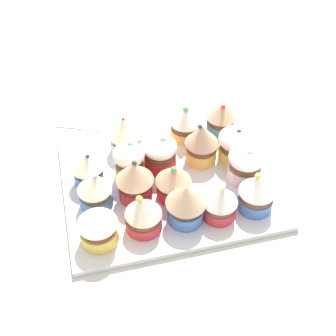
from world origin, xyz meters
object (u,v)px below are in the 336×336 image
Objects in this scene: cupcake_8 at (172,181)px; cupcake_10 at (143,213)px; cupcake_13 at (125,134)px; cupcake_1 at (245,164)px; cupcake_12 at (129,160)px; cupcake_2 at (235,144)px; cupcake_11 at (135,180)px; baking_tray at (168,182)px; cupcake_16 at (87,168)px; cupcake_15 at (95,190)px; cupcake_6 at (186,122)px; cupcake_5 at (202,143)px; cupcake_4 at (220,201)px; cupcake_0 at (257,192)px; cupcake_3 at (221,117)px; cupcake_14 at (98,225)px; napkin at (100,107)px; cupcake_7 at (186,203)px; cupcake_9 at (160,153)px.

cupcake_8 is 1.02× the size of cupcake_10.
cupcake_13 is (18.85, -0.35, 0.43)cm from cupcake_10.
cupcake_12 reaches higher than cupcake_1.
cupcake_2 is 0.83× the size of cupcake_11.
baking_tray is 4.46× the size of cupcake_11.
cupcake_10 is 1.05× the size of cupcake_16.
cupcake_8 is (-6.55, 13.55, 0.26)cm from cupcake_2.
cupcake_16 is at bearing 78.20° from baking_tray.
cupcake_12 reaches higher than cupcake_15.
cupcake_16 is at bearing 78.69° from cupcake_1.
cupcake_6 is at bearing -69.21° from cupcake_16.
cupcake_5 reaches higher than cupcake_6.
cupcake_0 is at bearing -87.58° from cupcake_4.
cupcake_3 is 0.96× the size of cupcake_10.
cupcake_10 is 7.45cm from cupcake_14.
cupcake_13 reaches higher than cupcake_15.
napkin is (21.17, 16.32, -5.13)cm from cupcake_5.
cupcake_0 is at bearing -156.70° from cupcake_5.
cupcake_1 is at bearing -71.25° from cupcake_10.
cupcake_2 is at bearing -98.64° from cupcake_5.
baking_tray is at bearing -159.82° from napkin.
cupcake_1 is at bearing -101.31° from cupcake_16.
cupcake_8 is at bearing 48.15° from cupcake_4.
cupcake_7 is at bearing -160.36° from cupcake_13.
cupcake_1 is at bearing -84.58° from cupcake_8.
cupcake_8 is (-7.47, 7.45, -0.51)cm from cupcake_5.
cupcake_1 is 0.93× the size of cupcake_4.
cupcake_0 is at bearing -161.20° from cupcake_6.
baking_tray is at bearing -53.74° from cupcake_14.
cupcake_3 is (19.78, -0.25, -0.19)cm from cupcake_0.
cupcake_16 is (5.46, 27.31, 0.24)cm from cupcake_1.
cupcake_13 reaches higher than baking_tray.
baking_tray is 5.25× the size of cupcake_15.
cupcake_13 is at bearing -49.76° from cupcake_16.
cupcake_12 is at bearing 98.48° from cupcake_9.
cupcake_7 is at bearing -86.71° from cupcake_14.
cupcake_11 is 9.26cm from cupcake_16.
cupcake_6 is at bearing -44.39° from cupcake_9.
baking_tray is 4.45× the size of cupcake_5.
cupcake_6 is at bearing -133.33° from napkin.
cupcake_11 reaches higher than cupcake_7.
napkin is at bearing 16.15° from cupcake_7.
cupcake_9 reaches higher than napkin.
cupcake_8 reaches higher than baking_tray.
cupcake_4 and cupcake_15 have the same top height.
cupcake_6 is 1.12× the size of cupcake_9.
cupcake_12 is 1.06× the size of cupcake_16.
cupcake_15 is at bearing 116.03° from cupcake_3.
cupcake_11 reaches higher than cupcake_15.
cupcake_13 reaches higher than cupcake_12.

